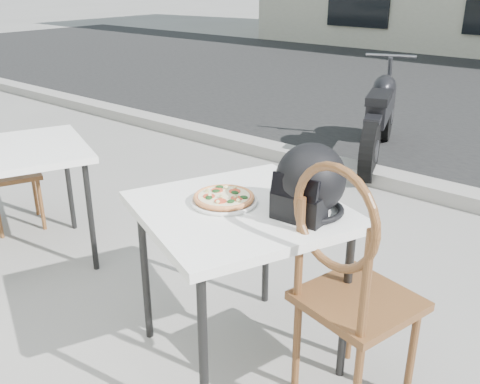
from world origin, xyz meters
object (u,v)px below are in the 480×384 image
Objects in this scene: cafe_table_side at (18,159)px; cafe_table_main at (240,221)px; helmet at (309,184)px; cafe_chair_main at (347,278)px; motorcycle at (380,117)px; plate at (224,201)px; pizza at (224,197)px.

cafe_table_main is at bearing 4.35° from cafe_table_side.
cafe_chair_main is (0.26, -0.10, -0.30)m from helmet.
plate is at bearing -95.89° from motorcycle.
helmet is 0.32× the size of cafe_table_side.
motorcycle is at bearing 104.85° from cafe_table_main.
cafe_chair_main is at bearing 4.10° from cafe_table_side.
motorcycle is (-1.36, 3.12, -0.20)m from cafe_chair_main.
helmet is 0.41m from cafe_chair_main.
helmet is at bearing -7.59° from cafe_chair_main.
helmet reaches higher than cafe_table_main.
cafe_table_main is 0.97× the size of cafe_chair_main.
cafe_table_main is 3.33× the size of plate.
cafe_table_main is 3.92× the size of pizza.
cafe_table_main is 0.36m from helmet.
cafe_table_main is at bearing -157.95° from helmet.
helmet is 3.25m from motorcycle.
cafe_table_side is (-2.16, -0.15, 0.06)m from cafe_chair_main.
cafe_table_main is 3.27m from motorcycle.
cafe_table_main is 0.11m from plate.
plate is 0.18× the size of motorcycle.
helmet reaches higher than motorcycle.
cafe_chair_main is 1.08× the size of cafe_table_side.
plate is 0.31× the size of cafe_table_side.
pizza is 0.15× the size of motorcycle.
cafe_table_main is at bearing 11.06° from pizza.
cafe_chair_main reaches higher than motorcycle.
helmet is 1.93m from cafe_table_side.
helmet is at bearing -89.36° from motorcycle.
pizza is at bearing -168.94° from cafe_table_main.
cafe_table_main is at bearing -94.48° from motorcycle.
motorcycle is (0.80, 3.28, -0.26)m from cafe_table_side.
helmet reaches higher than cafe_table_side.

